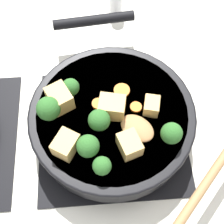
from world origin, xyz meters
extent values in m
plane|color=silver|center=(0.00, 0.00, 0.00)|extent=(2.40, 2.40, 0.00)
cube|color=black|center=(0.00, 0.00, 0.00)|extent=(0.31, 0.31, 0.01)
torus|color=black|center=(0.00, 0.00, 0.02)|extent=(0.24, 0.24, 0.01)
cube|color=black|center=(0.00, 0.00, 0.02)|extent=(0.01, 0.23, 0.01)
cube|color=black|center=(0.00, 0.00, 0.02)|extent=(0.23, 0.01, 0.01)
cylinder|color=black|center=(0.00, 0.00, 0.06)|extent=(0.32, 0.32, 0.06)
cylinder|color=brown|center=(0.00, 0.00, 0.06)|extent=(0.29, 0.29, 0.05)
torus|color=black|center=(0.00, 0.00, 0.08)|extent=(0.33, 0.33, 0.01)
cylinder|color=black|center=(0.25, 0.02, 0.07)|extent=(0.04, 0.19, 0.02)
ellipsoid|color=#A87A4C|center=(-0.04, -0.04, 0.09)|extent=(0.08, 0.08, 0.01)
cylinder|color=#A87A4C|center=(-0.15, -0.15, 0.09)|extent=(0.18, 0.17, 0.02)
cube|color=tan|center=(-0.08, -0.03, 0.10)|extent=(0.05, 0.05, 0.03)
cube|color=tan|center=(0.03, 0.10, 0.11)|extent=(0.06, 0.06, 0.04)
cube|color=tan|center=(-0.07, 0.09, 0.10)|extent=(0.06, 0.05, 0.04)
cube|color=tan|center=(0.00, -0.08, 0.10)|extent=(0.04, 0.04, 0.03)
cube|color=tan|center=(0.00, 0.00, 0.11)|extent=(0.05, 0.06, 0.04)
cylinder|color=#709956|center=(0.00, 0.12, 0.09)|extent=(0.01, 0.01, 0.01)
sphere|color=#2D6628|center=(0.00, 0.12, 0.11)|extent=(0.05, 0.05, 0.05)
cylinder|color=#709956|center=(0.05, 0.08, 0.09)|extent=(0.01, 0.01, 0.01)
sphere|color=#2D6628|center=(0.05, 0.08, 0.11)|extent=(0.03, 0.03, 0.03)
cylinder|color=#709956|center=(-0.08, 0.05, 0.09)|extent=(0.01, 0.01, 0.01)
sphere|color=#2D6628|center=(-0.08, 0.05, 0.11)|extent=(0.04, 0.04, 0.04)
cylinder|color=#709956|center=(-0.07, -0.10, 0.09)|extent=(0.01, 0.01, 0.01)
sphere|color=#2D6628|center=(-0.07, -0.10, 0.11)|extent=(0.04, 0.04, 0.04)
cylinder|color=#709956|center=(-0.03, 0.03, 0.09)|extent=(0.01, 0.01, 0.01)
sphere|color=#2D6628|center=(-0.03, 0.03, 0.11)|extent=(0.04, 0.04, 0.04)
cylinder|color=#709956|center=(-0.11, 0.03, 0.09)|extent=(0.01, 0.01, 0.01)
sphere|color=#2D6628|center=(-0.11, 0.03, 0.11)|extent=(0.03, 0.03, 0.03)
cylinder|color=orange|center=(0.05, -0.02, 0.09)|extent=(0.03, 0.03, 0.01)
cylinder|color=orange|center=(0.01, -0.05, 0.09)|extent=(0.02, 0.02, 0.01)
cylinder|color=orange|center=(0.02, 0.03, 0.09)|extent=(0.02, 0.02, 0.01)
cylinder|color=white|center=(0.36, -0.04, 0.04)|extent=(0.04, 0.04, 0.07)
camera|label=1|loc=(-0.29, 0.02, 0.61)|focal=50.00mm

